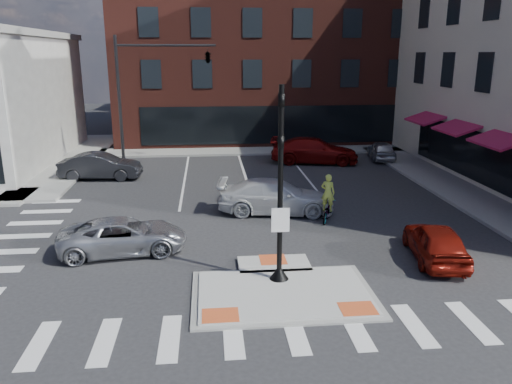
{
  "coord_description": "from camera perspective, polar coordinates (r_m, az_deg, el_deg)",
  "views": [
    {
      "loc": [
        -2.1,
        -13.8,
        6.95
      ],
      "look_at": [
        -0.4,
        3.84,
        2.0
      ],
      "focal_mm": 35.0,
      "sensor_mm": 36.0,
      "label": 1
    }
  ],
  "objects": [
    {
      "name": "refuge_island",
      "position": [
        15.35,
        3.0,
        -11.14
      ],
      "size": [
        5.4,
        4.65,
        0.13
      ],
      "color": "gray",
      "rests_on": "ground"
    },
    {
      "name": "bg_car_red",
      "position": [
        32.83,
        6.69,
        4.73
      ],
      "size": [
        5.98,
        3.34,
        1.64
      ],
      "primitive_type": "imported",
      "rotation": [
        0.0,
        0.0,
        1.38
      ],
      "color": "maroon",
      "rests_on": "ground"
    },
    {
      "name": "bg_car_silver",
      "position": [
        34.71,
        14.15,
        4.64
      ],
      "size": [
        2.05,
        3.9,
        1.27
      ],
      "primitive_type": "imported",
      "rotation": [
        0.0,
        0.0,
        2.99
      ],
      "color": "#B5B8BD",
      "rests_on": "ground"
    },
    {
      "name": "signal_pole",
      "position": [
        15.07,
        2.76,
        -2.16
      ],
      "size": [
        0.6,
        0.6,
        5.98
      ],
      "color": "black",
      "rests_on": "refuge_island"
    },
    {
      "name": "mast_arm_signal",
      "position": [
        31.84,
        -8.24,
        14.11
      ],
      "size": [
        6.1,
        2.24,
        8.0
      ],
      "color": "black",
      "rests_on": "ground"
    },
    {
      "name": "red_sedan",
      "position": [
        18.38,
        19.83,
        -5.38
      ],
      "size": [
        2.13,
        4.06,
        1.32
      ],
      "primitive_type": "imported",
      "rotation": [
        0.0,
        0.0,
        2.99
      ],
      "color": "maroon",
      "rests_on": "ground"
    },
    {
      "name": "bg_car_dark",
      "position": [
        29.75,
        -17.36,
        2.84
      ],
      "size": [
        4.61,
        1.87,
        1.49
      ],
      "primitive_type": "imported",
      "rotation": [
        0.0,
        0.0,
        1.51
      ],
      "color": "#222327",
      "rests_on": "ground"
    },
    {
      "name": "white_pickup",
      "position": [
        22.36,
        2.28,
        -0.52
      ],
      "size": [
        5.39,
        2.78,
        1.5
      ],
      "primitive_type": "imported",
      "rotation": [
        0.0,
        0.0,
        1.43
      ],
      "color": "silver",
      "rests_on": "ground"
    },
    {
      "name": "silver_suv",
      "position": [
        18.56,
        -14.92,
        -4.86
      ],
      "size": [
        4.74,
        2.63,
        1.25
      ],
      "primitive_type": "imported",
      "rotation": [
        0.0,
        0.0,
        1.7
      ],
      "color": "#AFB0B6",
      "rests_on": "ground"
    },
    {
      "name": "building_n",
      "position": [
        46.09,
        0.87,
        16.65
      ],
      "size": [
        24.4,
        18.4,
        15.5
      ],
      "color": "#58231B",
      "rests_on": "ground"
    },
    {
      "name": "sidewalk_e",
      "position": [
        27.94,
        22.19,
        0.17
      ],
      "size": [
        3.0,
        24.0,
        0.15
      ],
      "primitive_type": "cube",
      "color": "gray",
      "rests_on": "ground"
    },
    {
      "name": "sidewalk_n",
      "position": [
        36.81,
        2.55,
        4.82
      ],
      "size": [
        26.0,
        3.0,
        0.15
      ],
      "primitive_type": "cube",
      "color": "gray",
      "rests_on": "ground"
    },
    {
      "name": "ground",
      "position": [
        15.6,
        2.86,
        -10.88
      ],
      "size": [
        120.0,
        120.0,
        0.0
      ],
      "primitive_type": "plane",
      "color": "#28282B",
      "rests_on": "ground"
    },
    {
      "name": "building_far_left",
      "position": [
        65.86,
        -7.39,
        13.77
      ],
      "size": [
        10.0,
        12.0,
        10.0
      ],
      "primitive_type": "cube",
      "color": "slate",
      "rests_on": "ground"
    },
    {
      "name": "cyclist",
      "position": [
        21.44,
        8.16,
        -1.52
      ],
      "size": [
        1.17,
        1.7,
        2.07
      ],
      "rotation": [
        0.0,
        0.0,
        2.72
      ],
      "color": "#3F3F44",
      "rests_on": "ground"
    },
    {
      "name": "building_far_right",
      "position": [
        68.71,
        3.9,
        14.77
      ],
      "size": [
        12.0,
        12.0,
        12.0
      ],
      "primitive_type": "cube",
      "color": "brown",
      "rests_on": "ground"
    }
  ]
}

